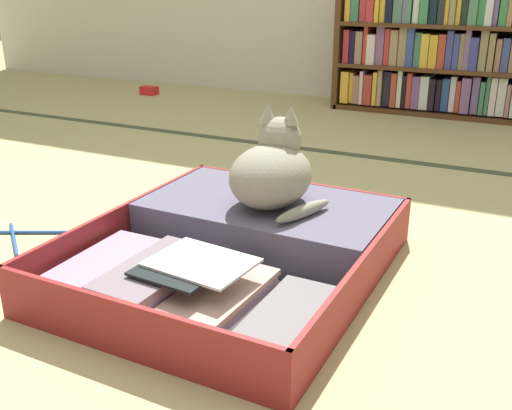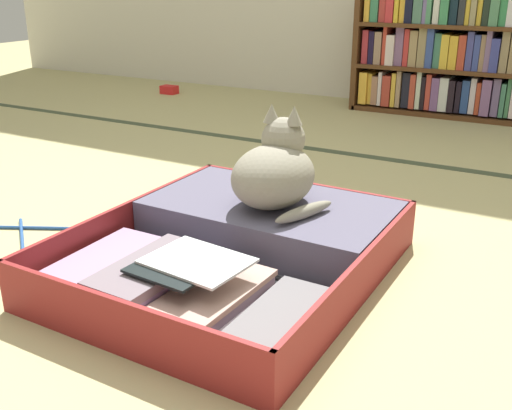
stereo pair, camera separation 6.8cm
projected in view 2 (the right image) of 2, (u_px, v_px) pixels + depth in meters
The scene contains 7 objects.
ground_plane at pixel (188, 285), 1.43m from camera, with size 10.00×10.00×0.00m, color tan.
tatami_border at pixel (364, 156), 2.46m from camera, with size 4.80×0.05×0.00m.
bookshelf at pixel (494, 51), 2.99m from camera, with size 1.40×0.29×0.70m.
open_suitcase at pixel (243, 244), 1.52m from camera, with size 0.69×0.82×0.12m.
black_cat at pixel (276, 171), 1.56m from camera, with size 0.26×0.28×0.26m.
clothes_hanger at pixel (60, 234), 1.70m from camera, with size 0.39×0.29×0.01m.
small_red_pouch at pixel (169, 90), 3.75m from camera, with size 0.10×0.07×0.05m.
Camera 2 is at (0.75, -1.03, 0.69)m, focal length 42.06 mm.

